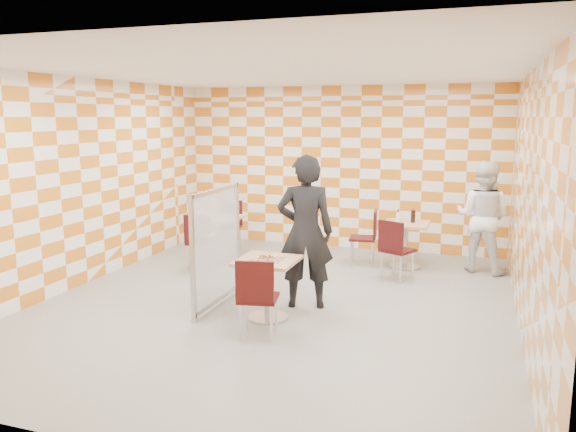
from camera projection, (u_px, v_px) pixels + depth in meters
The scene contains 15 objects.
room_shell at pixel (289, 186), 7.68m from camera, with size 7.00×7.00×7.00m.
main_table at pixel (267, 278), 6.79m from camera, with size 0.70×0.70×0.75m.
second_table at pixel (406, 237), 9.12m from camera, with size 0.70×0.70×0.75m.
empty_table at pixel (220, 230), 9.65m from camera, with size 0.70×0.70×0.75m.
chair_main_front at pixel (257, 293), 6.13m from camera, with size 0.49×0.50×0.92m.
chair_second_front at pixel (394, 245), 8.39m from camera, with size 0.56×0.57×0.92m.
chair_second_side at pixel (368, 233), 9.27m from camera, with size 0.48×0.47×0.92m.
chair_empty_near at pixel (199, 237), 8.93m from camera, with size 0.47×0.48×0.92m.
chair_empty_far at pixel (230, 222), 10.27m from camera, with size 0.51×0.51×0.92m.
partition at pixel (217, 247), 7.22m from camera, with size 0.08×1.38×1.55m.
man_dark at pixel (305, 232), 7.16m from camera, with size 0.72×0.47×1.98m, color black.
man_white at pixel (483, 217), 8.84m from camera, with size 0.86×0.67×1.77m, color white.
pizza_on_foil at pixel (267, 258), 6.73m from camera, with size 0.40×0.40×0.04m.
sport_bottle at pixel (398, 216), 9.15m from camera, with size 0.06×0.06×0.20m.
soda_bottle at pixel (413, 216), 9.07m from camera, with size 0.07×0.07×0.23m.
Camera 1 is at (2.45, -6.69, 2.44)m, focal length 35.00 mm.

